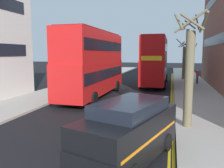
% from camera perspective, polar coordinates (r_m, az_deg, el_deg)
% --- Properties ---
extents(sidewalk_right, '(4.00, 80.00, 0.14)m').
position_cam_1_polar(sidewalk_right, '(19.76, 21.00, -3.69)').
color(sidewalk_right, '#ADA89E').
rests_on(sidewalk_right, ground).
extents(sidewalk_left, '(4.00, 80.00, 0.14)m').
position_cam_1_polar(sidewalk_left, '(22.37, -14.26, -2.14)').
color(sidewalk_left, '#ADA89E').
rests_on(sidewalk_left, ground).
extents(kerb_line_outer, '(0.10, 56.00, 0.01)m').
position_cam_1_polar(kerb_line_outer, '(17.69, 14.90, -4.95)').
color(kerb_line_outer, yellow).
rests_on(kerb_line_outer, ground).
extents(kerb_line_inner, '(0.10, 56.00, 0.01)m').
position_cam_1_polar(kerb_line_inner, '(17.69, 14.38, -4.93)').
color(kerb_line_inner, yellow).
rests_on(kerb_line_inner, ground).
extents(double_decker_bus_away, '(2.91, 10.84, 5.64)m').
position_cam_1_polar(double_decker_bus_away, '(19.93, -4.64, 5.46)').
color(double_decker_bus_away, red).
rests_on(double_decker_bus_away, ground).
extents(double_decker_bus_oncoming, '(2.81, 10.81, 5.64)m').
position_cam_1_polar(double_decker_bus_oncoming, '(27.94, 10.66, 5.97)').
color(double_decker_bus_oncoming, '#B20F0F').
rests_on(double_decker_bus_oncoming, ground).
extents(taxi_minivan, '(3.26, 5.15, 2.12)m').
position_cam_1_polar(taxi_minivan, '(8.23, 3.79, -11.59)').
color(taxi_minivan, black).
rests_on(taxi_minivan, ground).
extents(pedestrian_far, '(0.34, 0.22, 1.62)m').
position_cam_1_polar(pedestrian_far, '(29.49, 20.36, 1.73)').
color(pedestrian_far, '#2D2D38').
rests_on(pedestrian_far, sidewalk_right).
extents(street_tree_near, '(1.82, 1.82, 6.98)m').
position_cam_1_polar(street_tree_near, '(22.73, 18.10, 6.71)').
color(street_tree_near, '#6B6047').
rests_on(street_tree_near, sidewalk_right).
extents(street_tree_mid, '(1.92, 1.99, 5.64)m').
position_cam_1_polar(street_tree_mid, '(34.01, 17.37, 5.45)').
color(street_tree_mid, '#6B6047').
rests_on(street_tree_mid, sidewalk_right).
extents(street_tree_far, '(1.77, 1.74, 5.23)m').
position_cam_1_polar(street_tree_far, '(40.50, 18.74, 5.39)').
color(street_tree_far, '#6B6047').
rests_on(street_tree_far, sidewalk_right).
extents(street_tree_distant, '(1.62, 1.63, 5.83)m').
position_cam_1_polar(street_tree_distant, '(11.87, 18.54, 2.20)').
color(street_tree_distant, '#6B6047').
rests_on(street_tree_distant, sidewalk_right).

